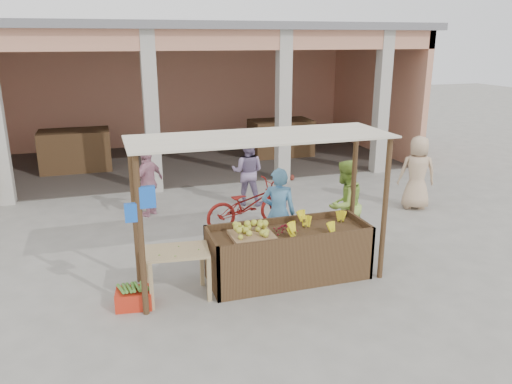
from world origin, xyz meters
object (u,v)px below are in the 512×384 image
object	(u,v)px
red_crate	(134,298)
motorcycle	(248,204)
vendor_green	(344,202)
vendor_blue	(279,210)
fruit_stall	(288,255)
side_table	(177,259)

from	to	relation	value
red_crate	motorcycle	bearing A→B (deg)	53.59
vendor_green	motorcycle	xyz separation A→B (m)	(-1.40, 1.55, -0.38)
vendor_blue	vendor_green	bearing A→B (deg)	-155.75
vendor_green	motorcycle	world-z (taller)	vendor_green
vendor_green	fruit_stall	bearing A→B (deg)	3.42
vendor_blue	side_table	bearing A→B (deg)	48.00
side_table	vendor_green	size ratio (longest dim) A/B	0.57
vendor_green	side_table	bearing A→B (deg)	-11.38
fruit_stall	red_crate	xyz separation A→B (m)	(-2.50, -0.20, -0.27)
side_table	vendor_blue	size ratio (longest dim) A/B	0.57
motorcycle	fruit_stall	bearing A→B (deg)	168.67
fruit_stall	vendor_blue	world-z (taller)	vendor_blue
fruit_stall	side_table	bearing A→B (deg)	-176.94
side_table	red_crate	distance (m)	0.84
motorcycle	red_crate	bearing A→B (deg)	125.51
side_table	vendor_green	world-z (taller)	vendor_green
fruit_stall	red_crate	bearing A→B (deg)	-175.45
vendor_blue	motorcycle	bearing A→B (deg)	-64.23
side_table	fruit_stall	bearing A→B (deg)	9.17
fruit_stall	vendor_blue	distance (m)	0.97
red_crate	fruit_stall	bearing A→B (deg)	12.11
side_table	motorcycle	bearing A→B (deg)	59.68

